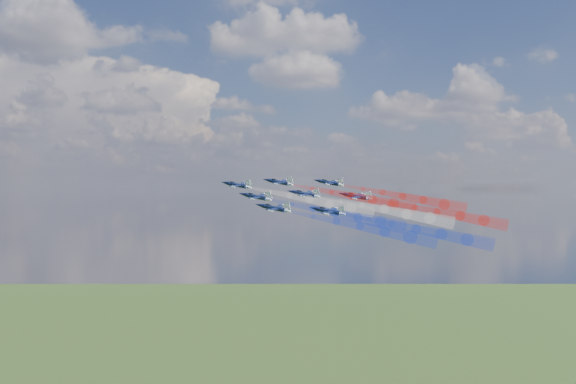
{
  "coord_description": "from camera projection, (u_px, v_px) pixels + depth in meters",
  "views": [
    {
      "loc": [
        -35.75,
        -168.97,
        150.52
      ],
      "look_at": [
        -8.31,
        8.52,
        149.69
      ],
      "focal_mm": 39.39,
      "sensor_mm": 36.0,
      "label": 1
    }
  ],
  "objects": [
    {
      "name": "jet_outer_right",
      "position": [
        330.0,
        183.0,
        194.94
      ],
      "size": [
        13.57,
        13.06,
        5.87
      ],
      "primitive_type": null,
      "rotation": [
        0.18,
        -0.15,
        0.98
      ],
      "color": "black"
    },
    {
      "name": "jet_rear_right",
      "position": [
        356.0,
        196.0,
        180.06
      ],
      "size": [
        13.57,
        13.06,
        5.87
      ],
      "primitive_type": null,
      "rotation": [
        0.18,
        -0.15,
        0.98
      ],
      "color": "black"
    },
    {
      "name": "jet_outer_left",
      "position": [
        274.0,
        208.0,
        161.16
      ],
      "size": [
        13.57,
        13.06,
        5.87
      ],
      "primitive_type": null,
      "rotation": [
        0.18,
        -0.15,
        0.98
      ],
      "color": "black"
    },
    {
      "name": "jet_inner_right",
      "position": [
        279.0,
        182.0,
        189.86
      ],
      "size": [
        13.57,
        13.06,
        5.87
      ],
      "primitive_type": null,
      "rotation": [
        0.18,
        -0.15,
        0.98
      ],
      "color": "black"
    },
    {
      "name": "jet_lead",
      "position": [
        237.0,
        185.0,
        185.14
      ],
      "size": [
        13.57,
        13.06,
        5.87
      ],
      "primitive_type": null,
      "rotation": [
        0.18,
        -0.15,
        0.98
      ],
      "color": "black"
    },
    {
      "name": "jet_rear_left",
      "position": [
        329.0,
        211.0,
        163.64
      ],
      "size": [
        13.57,
        13.06,
        5.87
      ],
      "primitive_type": null,
      "rotation": [
        0.18,
        -0.15,
        0.98
      ],
      "color": "black"
    },
    {
      "name": "trail_inner_left",
      "position": [
        335.0,
        213.0,
        163.52
      ],
      "size": [
        32.95,
        23.09,
        10.45
      ],
      "primitive_type": null,
      "rotation": [
        0.18,
        -0.15,
        0.98
      ],
      "color": "#1834CF"
    },
    {
      "name": "trail_outer_left",
      "position": [
        360.0,
        226.0,
        152.11
      ],
      "size": [
        32.95,
        23.09,
        10.45
      ],
      "primitive_type": null,
      "rotation": [
        0.18,
        -0.15,
        0.98
      ],
      "color": "#1834CF"
    },
    {
      "name": "jet_inner_left",
      "position": [
        256.0,
        197.0,
        172.57
      ],
      "size": [
        13.57,
        13.06,
        5.87
      ],
      "primitive_type": null,
      "rotation": [
        0.18,
        -0.15,
        0.98
      ],
      "color": "black"
    },
    {
      "name": "trail_rear_right",
      "position": [
        437.0,
        212.0,
        171.01
      ],
      "size": [
        32.95,
        23.09,
        10.45
      ],
      "primitive_type": null,
      "rotation": [
        0.18,
        -0.15,
        0.98
      ],
      "color": "red"
    },
    {
      "name": "jet_center_third",
      "position": [
        305.0,
        194.0,
        177.26
      ],
      "size": [
        13.57,
        13.06,
        5.87
      ],
      "primitive_type": null,
      "rotation": [
        0.18,
        -0.15,
        0.98
      ],
      "color": "black"
    },
    {
      "name": "trail_rear_left",
      "position": [
        416.0,
        229.0,
        154.59
      ],
      "size": [
        32.95,
        23.09,
        10.45
      ],
      "primitive_type": null,
      "rotation": [
        0.18,
        -0.15,
        0.98
      ],
      "color": "#1834CF"
    },
    {
      "name": "trail_inner_right",
      "position": [
        352.0,
        196.0,
        180.81
      ],
      "size": [
        32.95,
        23.09,
        10.45
      ],
      "primitive_type": null,
      "rotation": [
        0.18,
        -0.15,
        0.98
      ],
      "color": "red"
    },
    {
      "name": "trail_outer_right",
      "position": [
        403.0,
        196.0,
        185.89
      ],
      "size": [
        32.95,
        23.09,
        10.45
      ],
      "primitive_type": null,
      "rotation": [
        0.18,
        -0.15,
        0.98
      ],
      "color": "red"
    },
    {
      "name": "trail_center_third",
      "position": [
        384.0,
        210.0,
        168.21
      ],
      "size": [
        32.95,
        23.09,
        10.45
      ],
      "primitive_type": null,
      "rotation": [
        0.18,
        -0.15,
        0.98
      ],
      "color": "white"
    },
    {
      "name": "trail_lead",
      "position": [
        310.0,
        199.0,
        176.09
      ],
      "size": [
        32.95,
        23.09,
        10.45
      ],
      "primitive_type": null,
      "rotation": [
        0.18,
        -0.15,
        0.98
      ],
      "color": "white"
    }
  ]
}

